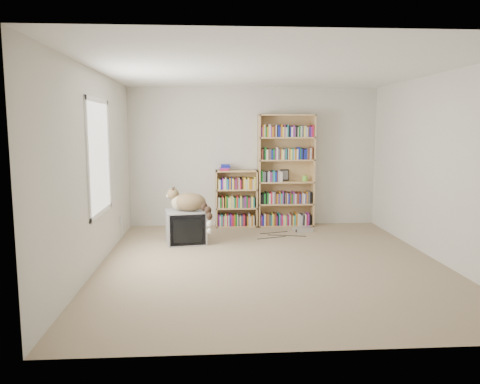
{
  "coord_description": "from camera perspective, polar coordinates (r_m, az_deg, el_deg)",
  "views": [
    {
      "loc": [
        -0.8,
        -5.99,
        1.77
      ],
      "look_at": [
        -0.35,
        1.0,
        0.81
      ],
      "focal_mm": 35.0,
      "sensor_mm": 36.0,
      "label": 1
    }
  ],
  "objects": [
    {
      "name": "window",
      "position": [
        6.36,
        -16.8,
        4.1
      ],
      "size": [
        0.02,
        1.22,
        1.52
      ],
      "primitive_type": "cube",
      "color": "white",
      "rests_on": "wall_left"
    },
    {
      "name": "bookcase_tall",
      "position": [
        8.5,
        5.61,
        2.2
      ],
      "size": [
        1.01,
        0.3,
        2.02
      ],
      "color": "tan",
      "rests_on": "floor"
    },
    {
      "name": "wall_outlet",
      "position": [
        7.77,
        -14.32,
        -3.23
      ],
      "size": [
        0.01,
        0.08,
        0.13
      ],
      "primitive_type": "cube",
      "color": "silver",
      "rests_on": "wall_left"
    },
    {
      "name": "bookcase_short",
      "position": [
        8.46,
        -0.45,
        -1.03
      ],
      "size": [
        0.75,
        0.3,
        1.03
      ],
      "color": "tan",
      "rests_on": "floor"
    },
    {
      "name": "dvd_player",
      "position": [
        8.2,
        7.67,
        -4.51
      ],
      "size": [
        0.35,
        0.28,
        0.07
      ],
      "primitive_type": "cube",
      "rotation": [
        0.0,
        0.0,
        0.2
      ],
      "color": "silver",
      "rests_on": "floor"
    },
    {
      "name": "wall_front",
      "position": [
        3.62,
        9.15,
        -0.6
      ],
      "size": [
        4.5,
        0.02,
        2.5
      ],
      "primitive_type": "cube",
      "color": "beige",
      "rests_on": "floor"
    },
    {
      "name": "wall_right",
      "position": [
        6.74,
        23.24,
        2.71
      ],
      "size": [
        0.02,
        5.0,
        2.5
      ],
      "primitive_type": "cube",
      "color": "beige",
      "rests_on": "floor"
    },
    {
      "name": "wall_back",
      "position": [
        8.54,
        1.68,
        4.27
      ],
      "size": [
        4.5,
        0.02,
        2.5
      ],
      "primitive_type": "cube",
      "color": "beige",
      "rests_on": "floor"
    },
    {
      "name": "framed_print",
      "position": [
        8.58,
        5.45,
        2.07
      ],
      "size": [
        0.15,
        0.05,
        0.21
      ],
      "primitive_type": "cube",
      "rotation": [
        -0.17,
        0.0,
        0.0
      ],
      "color": "black",
      "rests_on": "bookcase_tall"
    },
    {
      "name": "floor_cables",
      "position": [
        7.78,
        4.51,
        -5.38
      ],
      "size": [
        1.2,
        0.7,
        0.01
      ],
      "primitive_type": null,
      "color": "black",
      "rests_on": "floor"
    },
    {
      "name": "green_mug",
      "position": [
        8.55,
        7.9,
        1.67
      ],
      "size": [
        0.09,
        0.09,
        0.1
      ],
      "primitive_type": "cylinder",
      "color": "#78CC3A",
      "rests_on": "bookcase_tall"
    },
    {
      "name": "crt_tv",
      "position": [
        7.32,
        -6.65,
        -4.24
      ],
      "size": [
        0.67,
        0.63,
        0.51
      ],
      "rotation": [
        0.0,
        0.0,
        0.18
      ],
      "color": "#98989B",
      "rests_on": "floor"
    },
    {
      "name": "floor",
      "position": [
        6.3,
        3.8,
        -8.58
      ],
      "size": [
        4.5,
        5.0,
        0.01
      ],
      "primitive_type": "cube",
      "color": "tan",
      "rests_on": "ground"
    },
    {
      "name": "book_stack",
      "position": [
        8.33,
        -1.8,
        3.01
      ],
      "size": [
        0.19,
        0.25,
        0.11
      ],
      "primitive_type": "cube",
      "color": "red",
      "rests_on": "bookcase_short"
    },
    {
      "name": "cat",
      "position": [
        7.17,
        -5.87,
        -1.56
      ],
      "size": [
        0.75,
        0.64,
        0.62
      ],
      "rotation": [
        0.0,
        0.0,
        -0.13
      ],
      "color": "#3C2B18",
      "rests_on": "crt_tv"
    },
    {
      "name": "ceiling",
      "position": [
        6.09,
        4.01,
        14.64
      ],
      "size": [
        4.5,
        5.0,
        0.02
      ],
      "primitive_type": "cube",
      "color": "white",
      "rests_on": "wall_back"
    },
    {
      "name": "wall_left",
      "position": [
        6.18,
        -17.27,
        2.59
      ],
      "size": [
        0.02,
        5.0,
        2.5
      ],
      "primitive_type": "cube",
      "color": "beige",
      "rests_on": "floor"
    }
  ]
}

